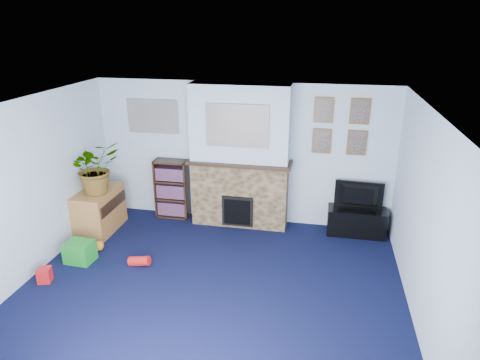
% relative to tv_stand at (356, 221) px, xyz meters
% --- Properties ---
extents(floor, '(5.00, 4.50, 0.01)m').
position_rel_tv_stand_xyz_m(floor, '(-1.95, -2.03, -0.23)').
color(floor, black).
rests_on(floor, ground).
extents(ceiling, '(5.00, 4.50, 0.01)m').
position_rel_tv_stand_xyz_m(ceiling, '(-1.95, -2.03, 2.17)').
color(ceiling, white).
rests_on(ceiling, wall_back).
extents(wall_back, '(5.00, 0.04, 2.40)m').
position_rel_tv_stand_xyz_m(wall_back, '(-1.95, 0.22, 0.97)').
color(wall_back, silver).
rests_on(wall_back, ground).
extents(wall_front, '(5.00, 0.04, 2.40)m').
position_rel_tv_stand_xyz_m(wall_front, '(-1.95, -4.28, 0.97)').
color(wall_front, silver).
rests_on(wall_front, ground).
extents(wall_left, '(0.04, 4.50, 2.40)m').
position_rel_tv_stand_xyz_m(wall_left, '(-4.45, -2.03, 0.97)').
color(wall_left, silver).
rests_on(wall_left, ground).
extents(wall_right, '(0.04, 4.50, 2.40)m').
position_rel_tv_stand_xyz_m(wall_right, '(0.55, -2.03, 0.97)').
color(wall_right, silver).
rests_on(wall_right, ground).
extents(chimney_breast, '(1.72, 0.50, 2.40)m').
position_rel_tv_stand_xyz_m(chimney_breast, '(-1.95, 0.02, 0.96)').
color(chimney_breast, brown).
rests_on(chimney_breast, ground).
extents(collage_main, '(1.00, 0.03, 0.68)m').
position_rel_tv_stand_xyz_m(collage_main, '(-1.95, -0.19, 1.55)').
color(collage_main, gray).
rests_on(collage_main, chimney_breast).
extents(collage_left, '(0.90, 0.03, 0.58)m').
position_rel_tv_stand_xyz_m(collage_left, '(-3.50, 0.21, 1.55)').
color(collage_left, gray).
rests_on(collage_left, wall_back).
extents(portrait_tl, '(0.30, 0.03, 0.40)m').
position_rel_tv_stand_xyz_m(portrait_tl, '(-0.65, 0.20, 1.77)').
color(portrait_tl, brown).
rests_on(portrait_tl, wall_back).
extents(portrait_tr, '(0.30, 0.03, 0.40)m').
position_rel_tv_stand_xyz_m(portrait_tr, '(-0.10, 0.20, 1.77)').
color(portrait_tr, brown).
rests_on(portrait_tr, wall_back).
extents(portrait_bl, '(0.30, 0.03, 0.40)m').
position_rel_tv_stand_xyz_m(portrait_bl, '(-0.65, 0.20, 1.27)').
color(portrait_bl, brown).
rests_on(portrait_bl, wall_back).
extents(portrait_br, '(0.30, 0.03, 0.40)m').
position_rel_tv_stand_xyz_m(portrait_br, '(-0.10, 0.20, 1.27)').
color(portrait_br, brown).
rests_on(portrait_br, wall_back).
extents(tv_stand, '(0.93, 0.39, 0.44)m').
position_rel_tv_stand_xyz_m(tv_stand, '(0.00, 0.00, 0.00)').
color(tv_stand, black).
rests_on(tv_stand, ground).
extents(television, '(0.77, 0.14, 0.44)m').
position_rel_tv_stand_xyz_m(television, '(0.00, 0.02, 0.44)').
color(television, black).
rests_on(television, tv_stand).
extents(bookshelf, '(0.58, 0.28, 1.05)m').
position_rel_tv_stand_xyz_m(bookshelf, '(-3.18, 0.08, 0.28)').
color(bookshelf, black).
rests_on(bookshelf, ground).
extents(sideboard, '(0.51, 0.92, 0.71)m').
position_rel_tv_stand_xyz_m(sideboard, '(-4.19, -0.68, 0.12)').
color(sideboard, '#A66D35').
rests_on(sideboard, ground).
extents(potted_plant, '(0.97, 0.99, 0.83)m').
position_rel_tv_stand_xyz_m(potted_plant, '(-4.14, -0.73, 0.91)').
color(potted_plant, '#26661E').
rests_on(potted_plant, sideboard).
extents(mantel_clock, '(0.10, 0.06, 0.14)m').
position_rel_tv_stand_xyz_m(mantel_clock, '(-1.97, -0.03, 1.00)').
color(mantel_clock, gold).
rests_on(mantel_clock, chimney_breast).
extents(mantel_candle, '(0.05, 0.05, 0.17)m').
position_rel_tv_stand_xyz_m(mantel_candle, '(-1.63, -0.03, 1.01)').
color(mantel_candle, '#B2BFC6').
rests_on(mantel_candle, chimney_breast).
extents(mantel_teddy, '(0.13, 0.13, 0.13)m').
position_rel_tv_stand_xyz_m(mantel_teddy, '(-2.55, -0.03, 0.99)').
color(mantel_teddy, gray).
rests_on(mantel_teddy, chimney_breast).
extents(mantel_can, '(0.06, 0.06, 0.12)m').
position_rel_tv_stand_xyz_m(mantel_can, '(-1.32, -0.03, 0.99)').
color(mantel_can, red).
rests_on(mantel_can, chimney_breast).
extents(green_crate, '(0.40, 0.33, 0.31)m').
position_rel_tv_stand_xyz_m(green_crate, '(-4.00, -1.66, -0.08)').
color(green_crate, '#198C26').
rests_on(green_crate, ground).
extents(toy_ball, '(0.16, 0.16, 0.16)m').
position_rel_tv_stand_xyz_m(toy_ball, '(-3.89, -1.32, -0.14)').
color(toy_ball, orange).
rests_on(toy_ball, ground).
extents(toy_block, '(0.21, 0.21, 0.20)m').
position_rel_tv_stand_xyz_m(toy_block, '(-4.19, -2.23, -0.12)').
color(toy_block, red).
rests_on(toy_block, ground).
extents(toy_tube, '(0.32, 0.14, 0.18)m').
position_rel_tv_stand_xyz_m(toy_tube, '(-3.11, -1.60, -0.15)').
color(toy_tube, red).
rests_on(toy_tube, ground).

